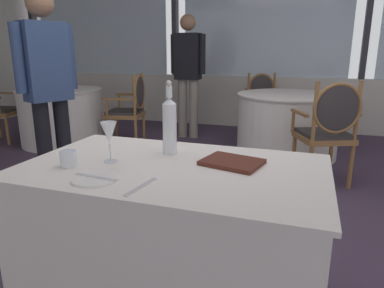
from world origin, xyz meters
name	(u,v)px	position (x,y,z in m)	size (l,w,h in m)	color
ground_plane	(191,221)	(0.00, 0.00, 0.00)	(12.54, 12.54, 0.00)	#47384C
window_wall_far	(262,56)	(0.00, 3.61, 1.19)	(9.65, 0.14, 2.98)	silver
foreground_table	(174,240)	(0.22, -0.91, 0.38)	(1.38, 0.83, 0.76)	white
side_plate	(95,178)	(-0.01, -1.17, 0.77)	(0.19, 0.19, 0.01)	white
butter_knife	(95,177)	(-0.01, -1.17, 0.77)	(0.20, 0.02, 0.00)	silver
dinner_fork	(141,187)	(0.20, -1.19, 0.76)	(0.20, 0.02, 0.00)	silver
water_bottle	(170,124)	(0.13, -0.72, 0.92)	(0.07, 0.07, 0.37)	white
wine_glass	(109,134)	(-0.08, -0.94, 0.90)	(0.08, 0.08, 0.19)	white
water_tumbler	(68,158)	(-0.23, -1.06, 0.80)	(0.07, 0.07, 0.07)	white
menu_book	(232,162)	(0.48, -0.80, 0.77)	(0.26, 0.20, 0.02)	#512319
background_table_0	(62,116)	(-2.46, 1.66, 0.38)	(1.15, 1.15, 0.76)	white
dining_chair_0_0	(131,105)	(-1.48, 1.86, 0.56)	(0.54, 0.60, 0.97)	olive
background_table_2	(287,125)	(0.55, 2.09, 0.38)	(1.25, 1.25, 0.76)	white
dining_chair_2_0	(263,99)	(0.12, 3.05, 0.56)	(0.64, 0.61, 0.94)	olive
dining_chair_2_1	(329,126)	(0.99, 1.12, 0.59)	(0.64, 0.61, 1.02)	olive
diner_person_0	(188,69)	(-0.91, 2.56, 1.01)	(0.53, 0.22, 1.76)	gray
diner_person_1	(48,83)	(-1.32, 0.13, 1.01)	(0.33, 0.49, 1.75)	black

